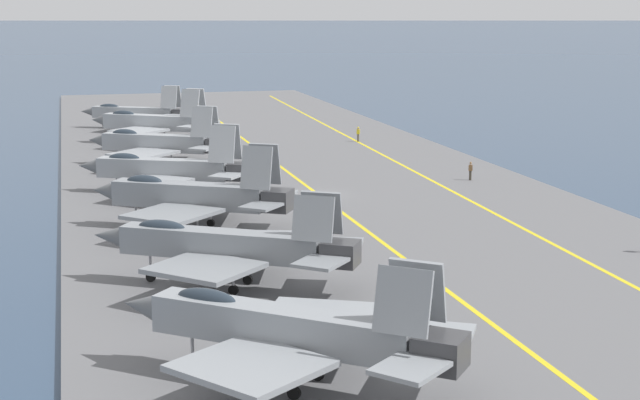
{
  "coord_description": "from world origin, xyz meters",
  "views": [
    {
      "loc": [
        -83.4,
        21.48,
        17.24
      ],
      "look_at": [
        -14.4,
        3.58,
        2.9
      ],
      "focal_mm": 55.0,
      "sensor_mm": 36.0,
      "label": 1
    }
  ],
  "objects_px": {
    "parked_jet_fifth": "(167,169)",
    "crew_yellow_vest": "(358,133)",
    "parked_jet_sixth": "(159,143)",
    "parked_jet_seventh": "(153,122)",
    "parked_jet_fourth": "(193,196)",
    "crew_brown_vest": "(470,170)",
    "parked_jet_second": "(288,329)",
    "parked_jet_third": "(226,245)",
    "parked_jet_eighth": "(136,113)"
  },
  "relations": [
    {
      "from": "parked_jet_second",
      "to": "parked_jet_fifth",
      "type": "xyz_separation_m",
      "value": [
        46.89,
        0.56,
        -0.44
      ]
    },
    {
      "from": "crew_yellow_vest",
      "to": "crew_brown_vest",
      "type": "xyz_separation_m",
      "value": [
        -28.57,
        -2.77,
        -0.03
      ]
    },
    {
      "from": "parked_jet_fourth",
      "to": "crew_brown_vest",
      "type": "xyz_separation_m",
      "value": [
        14.52,
        -28.74,
        -1.65
      ]
    },
    {
      "from": "parked_jet_fifth",
      "to": "parked_jet_eighth",
      "type": "height_order",
      "value": "parked_jet_fifth"
    },
    {
      "from": "parked_jet_third",
      "to": "parked_jet_fourth",
      "type": "xyz_separation_m",
      "value": [
        16.06,
        -0.04,
        -0.04
      ]
    },
    {
      "from": "parked_jet_second",
      "to": "parked_jet_eighth",
      "type": "relative_size",
      "value": 1.01
    },
    {
      "from": "parked_jet_seventh",
      "to": "parked_jet_eighth",
      "type": "distance_m",
      "value": 16.17
    },
    {
      "from": "crew_yellow_vest",
      "to": "parked_jet_eighth",
      "type": "bearing_deg",
      "value": 52.23
    },
    {
      "from": "crew_yellow_vest",
      "to": "crew_brown_vest",
      "type": "bearing_deg",
      "value": -174.46
    },
    {
      "from": "parked_jet_second",
      "to": "parked_jet_sixth",
      "type": "distance_m",
      "value": 62.34
    },
    {
      "from": "parked_jet_seventh",
      "to": "crew_yellow_vest",
      "type": "bearing_deg",
      "value": -98.59
    },
    {
      "from": "parked_jet_third",
      "to": "crew_yellow_vest",
      "type": "height_order",
      "value": "parked_jet_third"
    },
    {
      "from": "parked_jet_third",
      "to": "parked_jet_fifth",
      "type": "relative_size",
      "value": 1.01
    },
    {
      "from": "parked_jet_seventh",
      "to": "parked_jet_fifth",
      "type": "bearing_deg",
      "value": 177.16
    },
    {
      "from": "parked_jet_fifth",
      "to": "parked_jet_sixth",
      "type": "xyz_separation_m",
      "value": [
        15.45,
        -0.73,
        0.2
      ]
    },
    {
      "from": "parked_jet_third",
      "to": "parked_jet_eighth",
      "type": "distance_m",
      "value": 79.03
    },
    {
      "from": "parked_jet_fourth",
      "to": "parked_jet_fifth",
      "type": "xyz_separation_m",
      "value": [
        14.91,
        0.42,
        -0.36
      ]
    },
    {
      "from": "parked_jet_third",
      "to": "parked_jet_eighth",
      "type": "relative_size",
      "value": 1.07
    },
    {
      "from": "parked_jet_second",
      "to": "parked_jet_fourth",
      "type": "distance_m",
      "value": 31.98
    },
    {
      "from": "parked_jet_sixth",
      "to": "parked_jet_second",
      "type": "bearing_deg",
      "value": 179.85
    },
    {
      "from": "parked_jet_fifth",
      "to": "crew_yellow_vest",
      "type": "bearing_deg",
      "value": -43.11
    },
    {
      "from": "parked_jet_third",
      "to": "parked_jet_seventh",
      "type": "xyz_separation_m",
      "value": [
        62.9,
        -1.21,
        0.04
      ]
    },
    {
      "from": "parked_jet_fourth",
      "to": "parked_jet_sixth",
      "type": "relative_size",
      "value": 1.03
    },
    {
      "from": "parked_jet_fifth",
      "to": "parked_jet_seventh",
      "type": "bearing_deg",
      "value": -2.84
    },
    {
      "from": "parked_jet_fifth",
      "to": "parked_jet_seventh",
      "type": "distance_m",
      "value": 31.97
    },
    {
      "from": "parked_jet_fifth",
      "to": "crew_brown_vest",
      "type": "bearing_deg",
      "value": -90.76
    },
    {
      "from": "parked_jet_sixth",
      "to": "crew_brown_vest",
      "type": "bearing_deg",
      "value": -119.11
    },
    {
      "from": "parked_jet_third",
      "to": "crew_brown_vest",
      "type": "relative_size",
      "value": 9.1
    },
    {
      "from": "parked_jet_second",
      "to": "parked_jet_fifth",
      "type": "relative_size",
      "value": 0.96
    },
    {
      "from": "parked_jet_second",
      "to": "parked_jet_eighth",
      "type": "bearing_deg",
      "value": -0.11
    },
    {
      "from": "parked_jet_fifth",
      "to": "parked_jet_second",
      "type": "bearing_deg",
      "value": -179.32
    },
    {
      "from": "parked_jet_eighth",
      "to": "parked_jet_sixth",
      "type": "bearing_deg",
      "value": 179.99
    },
    {
      "from": "parked_jet_fourth",
      "to": "parked_jet_sixth",
      "type": "distance_m",
      "value": 30.36
    },
    {
      "from": "parked_jet_third",
      "to": "parked_jet_sixth",
      "type": "distance_m",
      "value": 46.41
    },
    {
      "from": "parked_jet_second",
      "to": "parked_jet_seventh",
      "type": "xyz_separation_m",
      "value": [
        78.82,
        -1.02,
        0.01
      ]
    },
    {
      "from": "parked_jet_fourth",
      "to": "parked_jet_third",
      "type": "bearing_deg",
      "value": 179.85
    },
    {
      "from": "parked_jet_sixth",
      "to": "parked_jet_fifth",
      "type": "bearing_deg",
      "value": 177.31
    },
    {
      "from": "crew_yellow_vest",
      "to": "crew_brown_vest",
      "type": "relative_size",
      "value": 1.03
    },
    {
      "from": "parked_jet_second",
      "to": "parked_jet_third",
      "type": "distance_m",
      "value": 15.92
    },
    {
      "from": "parked_jet_fourth",
      "to": "parked_jet_eighth",
      "type": "relative_size",
      "value": 1.03
    },
    {
      "from": "parked_jet_fifth",
      "to": "parked_jet_sixth",
      "type": "relative_size",
      "value": 1.05
    },
    {
      "from": "parked_jet_seventh",
      "to": "crew_brown_vest",
      "type": "xyz_separation_m",
      "value": [
        -32.32,
        -27.58,
        -1.73
      ]
    },
    {
      "from": "parked_jet_second",
      "to": "crew_brown_vest",
      "type": "relative_size",
      "value": 8.63
    },
    {
      "from": "parked_jet_second",
      "to": "parked_jet_third",
      "type": "relative_size",
      "value": 0.95
    },
    {
      "from": "parked_jet_sixth",
      "to": "parked_jet_eighth",
      "type": "relative_size",
      "value": 1.01
    },
    {
      "from": "crew_yellow_vest",
      "to": "crew_brown_vest",
      "type": "distance_m",
      "value": 28.71
    },
    {
      "from": "parked_jet_third",
      "to": "parked_jet_sixth",
      "type": "relative_size",
      "value": 1.06
    },
    {
      "from": "parked_jet_second",
      "to": "parked_jet_third",
      "type": "bearing_deg",
      "value": 0.66
    },
    {
      "from": "parked_jet_fourth",
      "to": "crew_yellow_vest",
      "type": "height_order",
      "value": "parked_jet_fourth"
    },
    {
      "from": "parked_jet_fifth",
      "to": "parked_jet_eighth",
      "type": "xyz_separation_m",
      "value": [
        48.07,
        -0.73,
        -0.09
      ]
    }
  ]
}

